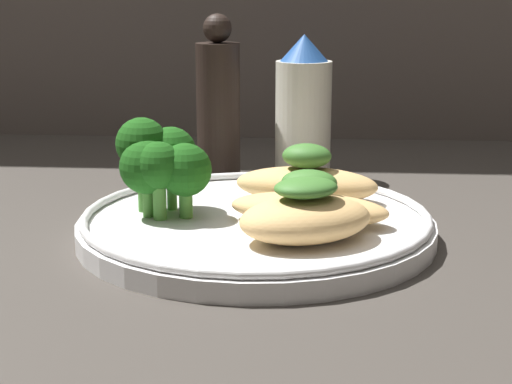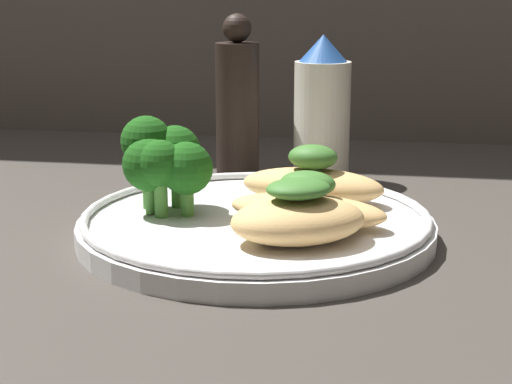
# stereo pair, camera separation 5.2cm
# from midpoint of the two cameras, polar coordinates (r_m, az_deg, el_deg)

# --- Properties ---
(ground_plane) EXTENTS (1.80, 1.80, 0.01)m
(ground_plane) POSITION_cam_midpoint_polar(r_m,az_deg,el_deg) (0.57, 2.59, -3.82)
(ground_plane) COLOR #3D3833
(plate) EXTENTS (0.26, 0.26, 0.02)m
(plate) POSITION_cam_midpoint_polar(r_m,az_deg,el_deg) (0.57, 2.61, -2.39)
(plate) COLOR white
(plate) RESTS_ON ground_plane
(grilled_meat_front) EXTENTS (0.11, 0.09, 0.04)m
(grilled_meat_front) POSITION_cam_midpoint_polar(r_m,az_deg,el_deg) (0.51, 5.98, -1.87)
(grilled_meat_front) COLOR tan
(grilled_meat_front) RESTS_ON plate
(grilled_meat_middle) EXTENTS (0.12, 0.06, 0.04)m
(grilled_meat_middle) POSITION_cam_midpoint_polar(r_m,az_deg,el_deg) (0.55, 6.44, -1.04)
(grilled_meat_middle) COLOR tan
(grilled_meat_middle) RESTS_ON plate
(grilled_meat_back) EXTENTS (0.12, 0.06, 0.05)m
(grilled_meat_back) POSITION_cam_midpoint_polar(r_m,az_deg,el_deg) (0.61, 6.56, 0.69)
(grilled_meat_back) COLOR tan
(grilled_meat_back) RESTS_ON plate
(broccoli_bunch) EXTENTS (0.07, 0.06, 0.07)m
(broccoli_bunch) POSITION_cam_midpoint_polar(r_m,az_deg,el_deg) (0.57, -4.19, 2.41)
(broccoli_bunch) COLOR #4C8E38
(broccoli_bunch) RESTS_ON plate
(sauce_bottle) EXTENTS (0.05, 0.05, 0.13)m
(sauce_bottle) POSITION_cam_midpoint_polar(r_m,az_deg,el_deg) (0.73, 6.85, 5.79)
(sauce_bottle) COLOR silver
(sauce_bottle) RESTS_ON ground_plane
(pepper_grinder) EXTENTS (0.04, 0.04, 0.15)m
(pepper_grinder) POSITION_cam_midpoint_polar(r_m,az_deg,el_deg) (0.74, 0.66, 6.37)
(pepper_grinder) COLOR black
(pepper_grinder) RESTS_ON ground_plane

